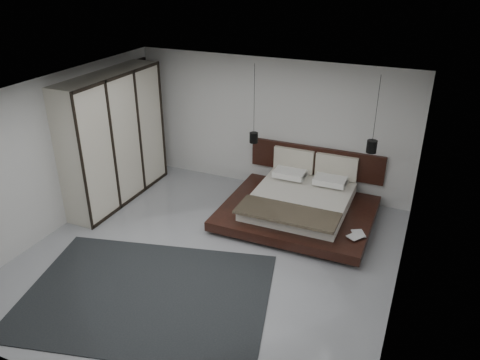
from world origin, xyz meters
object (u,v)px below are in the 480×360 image
at_px(pendant_left, 254,137).
at_px(lattice_screen, 138,120).
at_px(wardrobe, 114,138).
at_px(bed, 300,204).
at_px(rug, 147,294).
at_px(pendant_right, 372,146).

bearing_deg(pendant_left, lattice_screen, 177.95).
bearing_deg(wardrobe, bed, 10.09).
height_order(bed, rug, bed).
height_order(pendant_right, wardrobe, pendant_right).
distance_m(bed, pendant_right, 1.73).
bearing_deg(pendant_right, wardrobe, -167.22).
bearing_deg(bed, rug, -114.41).
bearing_deg(pendant_right, lattice_screen, 178.87).
bearing_deg(pendant_left, bed, -21.07).
height_order(wardrobe, rug, wardrobe).
distance_m(pendant_left, rug, 3.84).
height_order(bed, pendant_right, pendant_right).
height_order(pendant_right, rug, pendant_right).
distance_m(bed, rug, 3.47).
distance_m(lattice_screen, pendant_left, 2.82).
xyz_separation_m(bed, wardrobe, (-3.72, -0.66, 1.02)).
relative_size(lattice_screen, wardrobe, 0.98).
height_order(lattice_screen, wardrobe, wardrobe).
bearing_deg(wardrobe, rug, -47.39).
bearing_deg(pendant_right, bed, -158.93).
height_order(lattice_screen, pendant_right, pendant_right).
relative_size(bed, rug, 0.77).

